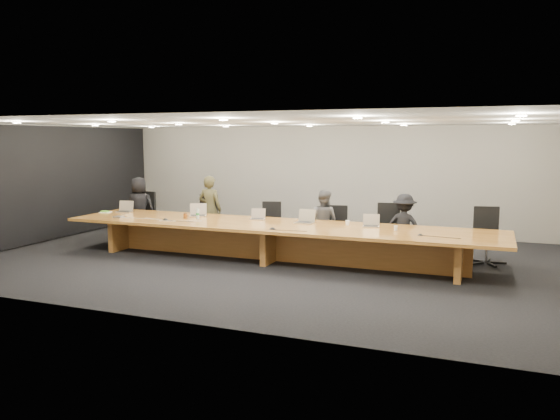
# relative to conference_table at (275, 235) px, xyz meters

# --- Properties ---
(ground) EXTENTS (12.00, 12.00, 0.00)m
(ground) POSITION_rel_conference_table_xyz_m (0.00, 0.00, -0.52)
(ground) COLOR black
(ground) RESTS_ON ground
(back_wall) EXTENTS (12.00, 0.02, 2.80)m
(back_wall) POSITION_rel_conference_table_xyz_m (0.00, 4.00, 0.88)
(back_wall) COLOR #B0AAA0
(back_wall) RESTS_ON ground
(left_wall_panel) EXTENTS (0.08, 7.84, 2.74)m
(left_wall_panel) POSITION_rel_conference_table_xyz_m (-5.94, 0.00, 0.85)
(left_wall_panel) COLOR black
(left_wall_panel) RESTS_ON ground
(conference_table) EXTENTS (9.00, 1.80, 0.75)m
(conference_table) POSITION_rel_conference_table_xyz_m (0.00, 0.00, 0.00)
(conference_table) COLOR brown
(conference_table) RESTS_ON ground
(chair_far_left) EXTENTS (0.66, 0.66, 1.17)m
(chair_far_left) POSITION_rel_conference_table_xyz_m (-4.10, 1.23, 0.06)
(chair_far_left) COLOR black
(chair_far_left) RESTS_ON ground
(chair_left) EXTENTS (0.63, 0.63, 1.16)m
(chair_left) POSITION_rel_conference_table_xyz_m (-2.33, 1.23, 0.06)
(chair_left) COLOR black
(chair_left) RESTS_ON ground
(chair_mid_left) EXTENTS (0.66, 0.66, 1.05)m
(chair_mid_left) POSITION_rel_conference_table_xyz_m (-0.62, 1.30, 0.00)
(chair_mid_left) COLOR black
(chair_mid_left) RESTS_ON ground
(chair_mid_right) EXTENTS (0.60, 0.60, 1.02)m
(chair_mid_right) POSITION_rel_conference_table_xyz_m (0.94, 1.35, -0.01)
(chair_mid_right) COLOR black
(chair_mid_right) RESTS_ON ground
(chair_right) EXTENTS (0.65, 0.65, 1.14)m
(chair_right) POSITION_rel_conference_table_xyz_m (2.07, 1.25, 0.05)
(chair_right) COLOR black
(chair_right) RESTS_ON ground
(chair_far_right) EXTENTS (0.68, 0.68, 1.16)m
(chair_far_right) POSITION_rel_conference_table_xyz_m (4.04, 1.17, 0.06)
(chair_far_right) COLOR black
(chair_far_right) RESTS_ON ground
(person_a) EXTENTS (0.87, 0.71, 1.53)m
(person_a) POSITION_rel_conference_table_xyz_m (-4.10, 1.14, 0.24)
(person_a) COLOR black
(person_a) RESTS_ON ground
(person_b) EXTENTS (0.59, 0.39, 1.61)m
(person_b) POSITION_rel_conference_table_xyz_m (-2.16, 1.24, 0.28)
(person_b) COLOR #3B3820
(person_b) RESTS_ON ground
(person_c) EXTENTS (0.75, 0.64, 1.37)m
(person_c) POSITION_rel_conference_table_xyz_m (0.69, 1.12, 0.16)
(person_c) COLOR #4C4B4E
(person_c) RESTS_ON ground
(person_d) EXTENTS (0.91, 0.58, 1.34)m
(person_d) POSITION_rel_conference_table_xyz_m (2.42, 1.18, 0.15)
(person_d) COLOR black
(person_d) RESTS_ON ground
(laptop_a) EXTENTS (0.39, 0.32, 0.27)m
(laptop_a) POSITION_rel_conference_table_xyz_m (-3.98, 0.38, 0.37)
(laptop_a) COLOR tan
(laptop_a) RESTS_ON conference_table
(laptop_b) EXTENTS (0.45, 0.40, 0.29)m
(laptop_b) POSITION_rel_conference_table_xyz_m (-2.02, 0.42, 0.37)
(laptop_b) COLOR #BAA58E
(laptop_b) RESTS_ON conference_table
(laptop_c) EXTENTS (0.35, 0.28, 0.24)m
(laptop_c) POSITION_rel_conference_table_xyz_m (-0.57, 0.43, 0.35)
(laptop_c) COLOR #C0AB92
(laptop_c) RESTS_ON conference_table
(laptop_d) EXTENTS (0.39, 0.31, 0.29)m
(laptop_d) POSITION_rel_conference_table_xyz_m (0.53, 0.33, 0.37)
(laptop_d) COLOR tan
(laptop_d) RESTS_ON conference_table
(laptop_e) EXTENTS (0.36, 0.28, 0.25)m
(laptop_e) POSITION_rel_conference_table_xyz_m (1.90, 0.35, 0.36)
(laptop_e) COLOR tan
(laptop_e) RESTS_ON conference_table
(water_bottle) EXTENTS (0.08, 0.08, 0.22)m
(water_bottle) POSITION_rel_conference_table_xyz_m (-1.80, 0.03, 0.34)
(water_bottle) COLOR silver
(water_bottle) RESTS_ON conference_table
(amber_mug) EXTENTS (0.10, 0.10, 0.11)m
(amber_mug) POSITION_rel_conference_table_xyz_m (-2.10, 0.03, 0.28)
(amber_mug) COLOR brown
(amber_mug) RESTS_ON conference_table
(paper_cup_near) EXTENTS (0.09, 0.09, 0.10)m
(paper_cup_near) POSITION_rel_conference_table_xyz_m (1.41, 0.40, 0.28)
(paper_cup_near) COLOR white
(paper_cup_near) RESTS_ON conference_table
(paper_cup_far) EXTENTS (0.09, 0.09, 0.09)m
(paper_cup_far) POSITION_rel_conference_table_xyz_m (2.42, 0.11, 0.27)
(paper_cup_far) COLOR white
(paper_cup_far) RESTS_ON conference_table
(notepad) EXTENTS (0.29, 0.26, 0.01)m
(notepad) POSITION_rel_conference_table_xyz_m (-4.35, 0.16, 0.24)
(notepad) COLOR silver
(notepad) RESTS_ON conference_table
(lime_gadget) EXTENTS (0.18, 0.10, 0.03)m
(lime_gadget) POSITION_rel_conference_table_xyz_m (-4.36, 0.15, 0.26)
(lime_gadget) COLOR #5FB630
(lime_gadget) RESTS_ON notepad
(av_box) EXTENTS (0.23, 0.18, 0.03)m
(av_box) POSITION_rel_conference_table_xyz_m (-3.52, -0.42, 0.25)
(av_box) COLOR #B7B7BC
(av_box) RESTS_ON conference_table
(mic_left) EXTENTS (0.17, 0.17, 0.03)m
(mic_left) POSITION_rel_conference_table_xyz_m (-2.38, -0.33, 0.25)
(mic_left) COLOR black
(mic_left) RESTS_ON conference_table
(mic_center) EXTENTS (0.15, 0.15, 0.03)m
(mic_center) POSITION_rel_conference_table_xyz_m (0.20, -0.61, 0.25)
(mic_center) COLOR black
(mic_center) RESTS_ON conference_table
(mic_right) EXTENTS (0.14, 0.14, 0.03)m
(mic_right) POSITION_rel_conference_table_xyz_m (2.92, -0.27, 0.24)
(mic_right) COLOR black
(mic_right) RESTS_ON conference_table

